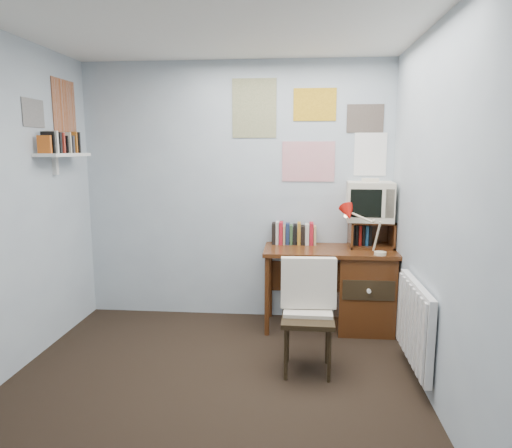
% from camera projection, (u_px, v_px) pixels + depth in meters
% --- Properties ---
extents(ground, '(3.50, 3.50, 0.00)m').
position_uv_depth(ground, '(202.00, 410.00, 2.95)').
color(ground, black).
rests_on(ground, ground).
extents(back_wall, '(3.00, 0.02, 2.50)m').
position_uv_depth(back_wall, '(236.00, 192.00, 4.47)').
color(back_wall, '#B2C1CB').
rests_on(back_wall, ground).
extents(right_wall, '(0.02, 3.50, 2.50)m').
position_uv_depth(right_wall, '(455.00, 223.00, 2.62)').
color(right_wall, '#B2C1CB').
rests_on(right_wall, ground).
extents(desk, '(1.20, 0.55, 0.76)m').
position_uv_depth(desk, '(358.00, 286.00, 4.24)').
color(desk, '#522912').
rests_on(desk, ground).
extents(desk_chair, '(0.43, 0.41, 0.83)m').
position_uv_depth(desk_chair, '(308.00, 319.00, 3.40)').
color(desk_chair, black).
rests_on(desk_chair, ground).
extents(desk_lamp, '(0.32, 0.29, 0.38)m').
position_uv_depth(desk_lamp, '(381.00, 233.00, 3.92)').
color(desk_lamp, red).
rests_on(desk_lamp, desk).
extents(tv_riser, '(0.40, 0.30, 0.25)m').
position_uv_depth(tv_riser, '(371.00, 234.00, 4.26)').
color(tv_riser, '#522912').
rests_on(tv_riser, desk).
extents(crt_tv, '(0.44, 0.40, 0.39)m').
position_uv_depth(crt_tv, '(370.00, 199.00, 4.23)').
color(crt_tv, beige).
rests_on(crt_tv, tv_riser).
extents(book_row, '(0.60, 0.14, 0.22)m').
position_uv_depth(book_row, '(303.00, 233.00, 4.39)').
color(book_row, '#522912').
rests_on(book_row, desk).
extents(radiator, '(0.09, 0.80, 0.60)m').
position_uv_depth(radiator, '(415.00, 324.00, 3.30)').
color(radiator, white).
rests_on(radiator, right_wall).
extents(wall_shelf, '(0.20, 0.62, 0.24)m').
position_uv_depth(wall_shelf, '(63.00, 155.00, 3.89)').
color(wall_shelf, white).
rests_on(wall_shelf, left_wall).
extents(posters_back, '(1.20, 0.01, 0.90)m').
position_uv_depth(posters_back, '(309.00, 130.00, 4.31)').
color(posters_back, white).
rests_on(posters_back, back_wall).
extents(posters_left, '(0.01, 0.70, 0.60)m').
position_uv_depth(posters_left, '(50.00, 109.00, 3.84)').
color(posters_left, white).
rests_on(posters_left, left_wall).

